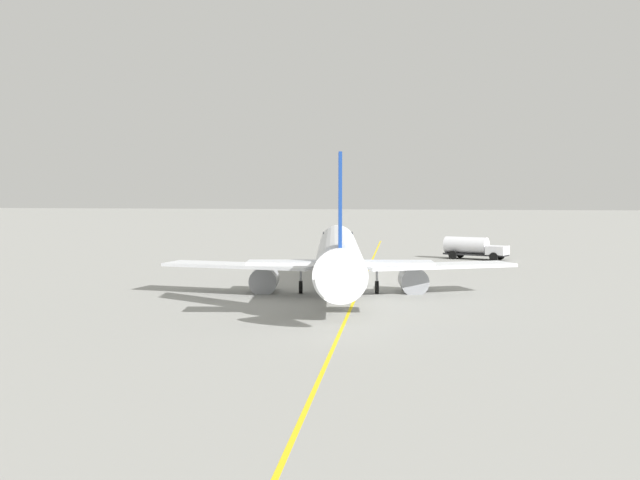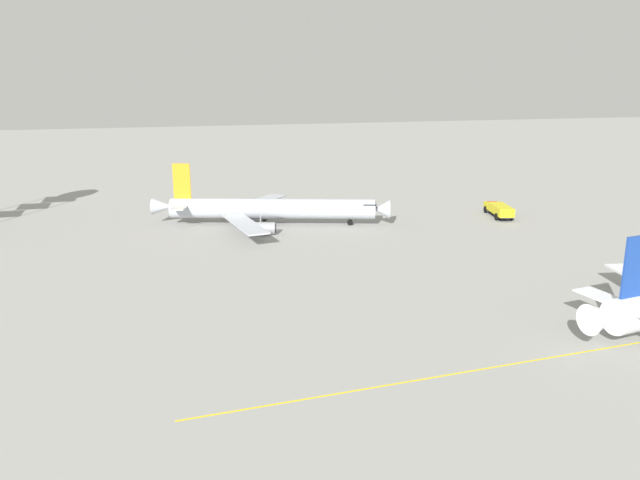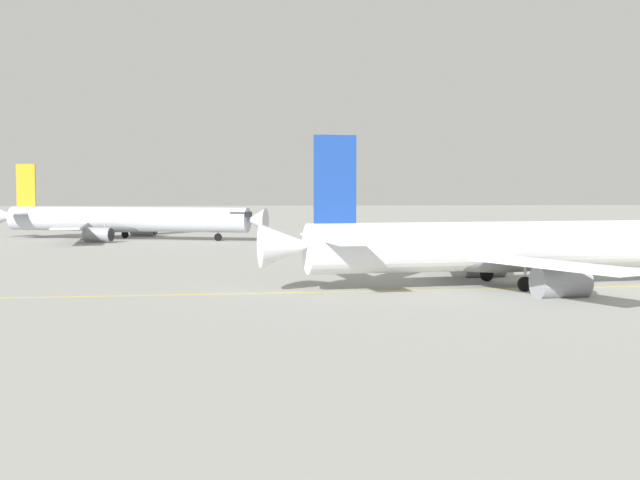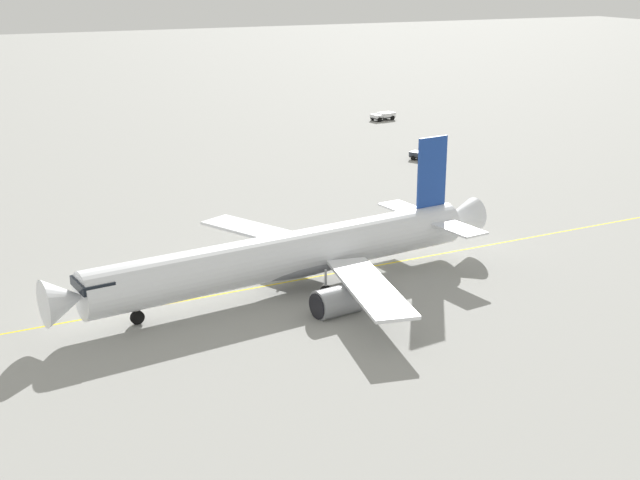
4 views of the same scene
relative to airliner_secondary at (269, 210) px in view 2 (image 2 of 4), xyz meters
name	(u,v)px [view 2 (image 2 of 4)]	position (x,y,z in m)	size (l,w,h in m)	color
airliner_secondary	(269,210)	(0.00, 0.00, 0.00)	(34.03, 43.14, 11.41)	#B2B7C1
fire_tender_truck	(499,209)	(5.40, 44.80, -1.36)	(10.54, 5.03, 2.50)	#232326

